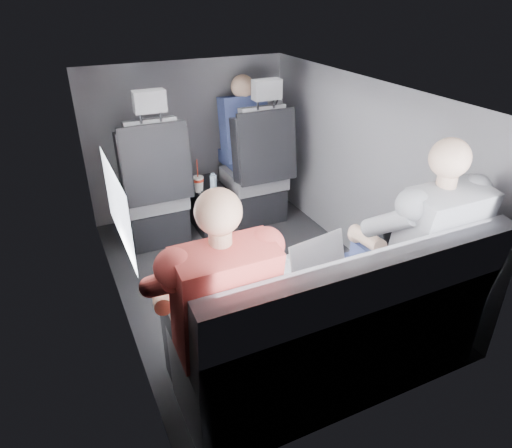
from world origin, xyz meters
name	(u,v)px	position (x,y,z in m)	size (l,w,h in m)	color
floor	(250,278)	(0.00, 0.00, 0.00)	(2.60, 2.60, 0.00)	black
ceiling	(249,90)	(0.00, 0.00, 1.35)	(2.60, 2.60, 0.00)	#B2B2AD
panel_left	(110,221)	(-0.90, 0.00, 0.68)	(0.02, 2.60, 1.35)	#56565B
panel_right	(361,173)	(0.90, 0.00, 0.68)	(0.02, 2.60, 1.35)	#56565B
panel_front	(189,139)	(0.00, 1.30, 0.68)	(1.80, 0.02, 1.35)	#56565B
panel_back	(374,306)	(0.00, -1.30, 0.68)	(1.80, 0.02, 1.35)	#56565B
side_window	(117,206)	(-0.88, -0.30, 0.90)	(0.02, 0.75, 0.42)	white
seatbelt	(266,139)	(0.45, 0.67, 0.80)	(0.05, 0.01, 0.65)	black
front_seat_left	(155,196)	(-0.45, 0.84, 0.40)	(0.52, 0.58, 1.26)	black
front_seat_right	(257,178)	(0.45, 0.84, 0.40)	(0.52, 0.58, 1.26)	black
center_console	(208,206)	(0.00, 0.88, 0.20)	(0.24, 0.48, 0.41)	black
rear_bench	(336,337)	(0.00, -1.06, 0.31)	(1.60, 0.57, 0.92)	slate
soda_cup	(198,183)	(-0.10, 0.78, 0.47)	(0.09, 0.09, 0.27)	white
water_bottle	(213,183)	(0.01, 0.73, 0.47)	(0.05, 0.05, 0.16)	#AAD1E6
laptop_white	(207,289)	(-0.59, -0.82, 0.63)	(0.36, 0.36, 0.24)	silver
laptop_silver	(308,263)	(-0.04, -0.82, 0.63)	(0.37, 0.35, 0.24)	silver
laptop_black	(394,232)	(0.58, -0.76, 0.63)	(0.32, 0.29, 0.23)	black
passenger_rear_left	(215,307)	(-0.61, -0.97, 0.64)	(0.52, 0.64, 1.25)	#36373C
passenger_rear_right	(415,247)	(0.54, -0.97, 0.65)	(0.54, 0.66, 1.29)	navy
passenger_front_right	(243,131)	(0.44, 1.10, 0.75)	(0.40, 0.40, 0.80)	navy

